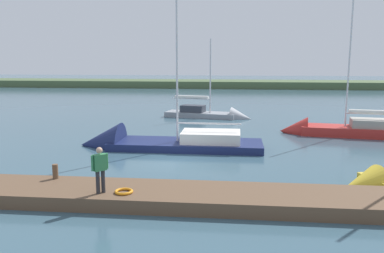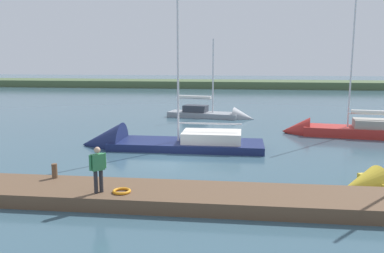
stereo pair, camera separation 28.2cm
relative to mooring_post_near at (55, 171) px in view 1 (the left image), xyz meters
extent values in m
plane|color=#385666|center=(-4.03, -4.98, -0.80)|extent=(200.00, 200.00, 0.00)
cube|color=#4C603D|center=(-4.03, -57.01, -0.80)|extent=(180.00, 8.00, 2.40)
cube|color=brown|center=(-4.03, 0.88, -0.55)|extent=(26.85, 2.51, 0.51)
cylinder|color=brown|center=(0.00, 0.00, 0.00)|extent=(0.22, 0.22, 0.58)
torus|color=orange|center=(-3.16, 1.38, -0.24)|extent=(0.66, 0.66, 0.10)
cube|color=#B22823|center=(-15.11, -12.96, -0.67)|extent=(7.02, 3.08, 1.00)
cone|color=#B22823|center=(-11.25, -13.56, -0.67)|extent=(2.16, 2.33, 2.07)
cube|color=gray|center=(-16.28, -12.79, 0.11)|extent=(2.92, 2.07, 0.56)
cylinder|color=silver|center=(-14.59, -13.04, 4.13)|extent=(0.11, 0.11, 8.60)
cylinder|color=silver|center=(-16.32, -12.78, 0.75)|extent=(3.47, 0.61, 0.09)
cylinder|color=silver|center=(-16.32, -12.78, 0.87)|extent=(3.15, 0.77, 0.30)
cube|color=gray|center=(-4.14, -20.58, -0.78)|extent=(6.57, 3.20, 0.84)
cone|color=gray|center=(-7.70, -19.83, -0.78)|extent=(2.12, 2.27, 1.95)
cube|color=#333842|center=(-3.39, -20.73, -0.07)|extent=(2.28, 1.78, 0.59)
cylinder|color=silver|center=(-4.96, -20.41, 2.84)|extent=(0.13, 0.13, 6.41)
cylinder|color=silver|center=(-3.27, -20.76, 0.84)|extent=(3.39, 0.80, 0.10)
cylinder|color=silver|center=(-3.27, -20.76, 0.96)|extent=(3.10, 0.94, 0.31)
cube|color=navy|center=(-4.26, -8.01, -0.73)|extent=(8.90, 2.83, 0.72)
cone|color=navy|center=(0.86, -8.05, -0.73)|extent=(2.50, 2.78, 2.75)
cube|color=silver|center=(-5.73, -8.00, -0.06)|extent=(3.38, 2.18, 0.61)
cylinder|color=silver|center=(-3.77, -8.01, 4.13)|extent=(0.12, 0.12, 9.00)
cylinder|color=silver|center=(-5.62, -8.00, 0.71)|extent=(3.69, 0.13, 0.09)
cone|color=gold|center=(-12.12, -1.33, -0.72)|extent=(2.12, 2.23, 1.81)
cylinder|color=#28282D|center=(-2.43, 1.41, 0.12)|extent=(0.14, 0.14, 0.83)
cylinder|color=#28282D|center=(-2.28, 1.55, 0.12)|extent=(0.14, 0.14, 0.83)
cube|color=#337F4C|center=(-2.35, 1.48, 0.83)|extent=(0.48, 0.47, 0.59)
sphere|color=tan|center=(-2.35, 1.48, 1.26)|extent=(0.22, 0.22, 0.22)
cylinder|color=#337F4C|center=(-2.55, 1.30, 0.84)|extent=(0.09, 0.09, 0.56)
cylinder|color=#337F4C|center=(-2.15, 1.67, 0.84)|extent=(0.09, 0.09, 0.56)
camera|label=1|loc=(-6.97, 14.64, 4.46)|focal=37.34mm
camera|label=2|loc=(-7.25, 14.61, 4.46)|focal=37.34mm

